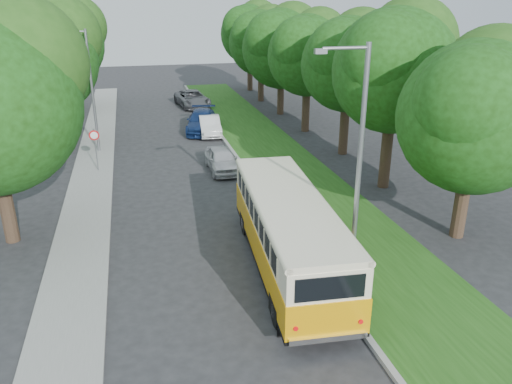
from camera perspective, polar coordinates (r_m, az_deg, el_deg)
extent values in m
plane|color=#29292B|center=(18.53, -4.95, -8.42)|extent=(120.00, 120.00, 0.00)
cube|color=gray|center=(23.59, 1.67, -1.37)|extent=(0.20, 70.00, 0.15)
cube|color=#204B14|center=(24.30, 7.01, -0.86)|extent=(4.50, 70.00, 0.13)
cube|color=gray|center=(22.95, -19.00, -3.30)|extent=(2.20, 70.00, 0.12)
cylinder|color=#332319|center=(21.61, 22.48, -0.67)|extent=(0.56, 0.56, 3.35)
sphere|color=#183D0D|center=(20.70, 23.75, 7.78)|extent=(5.85, 5.85, 5.85)
sphere|color=#183D0D|center=(21.58, 25.49, 11.19)|extent=(4.38, 4.38, 4.38)
sphere|color=#183D0D|center=(19.47, 23.27, 9.31)|extent=(4.09, 4.09, 4.09)
cylinder|color=#332319|center=(26.13, 14.71, 4.98)|extent=(0.56, 0.56, 4.26)
sphere|color=#183D0D|center=(25.38, 15.52, 13.18)|extent=(5.98, 5.98, 5.98)
sphere|color=#183D0D|center=(26.29, 17.21, 15.91)|extent=(4.49, 4.49, 4.49)
sphere|color=#183D0D|center=(24.21, 14.65, 14.69)|extent=(4.19, 4.19, 4.19)
cylinder|color=#332319|center=(31.50, 10.07, 7.79)|extent=(0.56, 0.56, 3.95)
sphere|color=#183D0D|center=(30.89, 10.50, 14.14)|extent=(5.61, 5.61, 5.61)
sphere|color=#183D0D|center=(31.70, 11.89, 16.26)|extent=(4.21, 4.21, 4.21)
sphere|color=#183D0D|center=(29.84, 9.63, 15.31)|extent=(3.92, 3.92, 3.92)
cylinder|color=#332319|center=(36.80, 5.73, 9.86)|extent=(0.56, 0.56, 3.86)
sphere|color=#183D0D|center=(36.28, 5.93, 15.26)|extent=(5.64, 5.64, 5.64)
sphere|color=#183D0D|center=(37.05, 7.20, 17.09)|extent=(4.23, 4.23, 4.23)
sphere|color=#183D0D|center=(35.27, 5.03, 16.27)|extent=(3.95, 3.95, 3.95)
cylinder|color=#332319|center=(42.39, 2.83, 11.26)|extent=(0.56, 0.56, 3.58)
sphere|color=#183D0D|center=(41.92, 2.92, 16.02)|extent=(6.36, 6.36, 6.36)
sphere|color=#183D0D|center=(42.77, 4.19, 17.81)|extent=(4.77, 4.77, 4.77)
sphere|color=#183D0D|center=(40.83, 1.94, 17.02)|extent=(4.45, 4.45, 4.45)
cylinder|color=#332319|center=(48.05, 0.56, 12.53)|extent=(0.56, 0.56, 3.68)
sphere|color=#183D0D|center=(47.64, 0.58, 16.66)|extent=(5.91, 5.91, 5.91)
sphere|color=#183D0D|center=(48.40, 1.64, 18.12)|extent=(4.43, 4.43, 4.43)
sphere|color=#183D0D|center=(46.66, -0.28, 17.47)|extent=(4.14, 4.14, 4.14)
cylinder|color=#332319|center=(53.87, -0.70, 13.68)|extent=(0.56, 0.56, 4.05)
sphere|color=#183D0D|center=(53.51, -0.72, 17.57)|extent=(5.97, 5.97, 5.97)
sphere|color=#183D0D|center=(54.28, 0.26, 18.89)|extent=(4.48, 4.48, 4.48)
sphere|color=#183D0D|center=(52.54, -1.52, 18.31)|extent=(4.18, 4.18, 4.18)
cylinder|color=#332319|center=(21.84, -26.76, -0.67)|extent=(0.56, 0.56, 3.68)
sphere|color=#183D0D|center=(21.10, -25.50, 13.19)|extent=(5.10, 5.10, 5.10)
cylinder|color=#332319|center=(35.09, -22.40, 7.66)|extent=(0.56, 0.56, 3.68)
sphere|color=#183D0D|center=(34.50, -23.28, 13.63)|extent=(6.80, 6.80, 6.80)
sphere|color=#183D0D|center=(34.91, -21.47, 16.21)|extent=(5.10, 5.10, 5.10)
sphere|color=#183D0D|center=(33.76, -25.45, 14.64)|extent=(4.76, 4.76, 4.76)
cylinder|color=#332319|center=(46.79, -20.63, 10.96)|extent=(0.56, 0.56, 3.68)
sphere|color=#183D0D|center=(46.36, -21.24, 15.46)|extent=(6.80, 6.80, 6.80)
sphere|color=#183D0D|center=(46.83, -19.88, 17.35)|extent=(5.10, 5.10, 5.10)
sphere|color=#183D0D|center=(45.58, -22.82, 16.26)|extent=(4.76, 4.76, 4.76)
cylinder|color=gray|center=(15.87, 11.64, 1.86)|extent=(0.16, 0.16, 8.00)
cylinder|color=gray|center=(14.76, 10.23, 15.89)|extent=(1.40, 0.10, 0.10)
cube|color=gray|center=(14.48, 7.39, 15.66)|extent=(0.35, 0.16, 0.14)
cylinder|color=gray|center=(32.46, -18.18, 10.66)|extent=(0.16, 0.16, 7.50)
cylinder|color=gray|center=(32.12, -20.23, 16.83)|extent=(1.40, 0.10, 0.10)
cube|color=gray|center=(32.20, -21.59, 16.54)|extent=(0.35, 0.16, 0.14)
cylinder|color=gray|center=(29.11, -17.82, 4.49)|extent=(0.06, 0.06, 2.50)
cone|color=red|center=(28.84, -18.02, 6.18)|extent=(0.56, 0.02, 0.56)
cone|color=white|center=(28.82, -18.02, 6.17)|extent=(0.40, 0.02, 0.40)
imported|color=silver|center=(28.25, -3.93, 3.73)|extent=(1.60, 3.89, 1.32)
imported|color=white|center=(36.02, -5.33, 7.57)|extent=(1.70, 4.15, 1.34)
imported|color=navy|center=(36.98, -6.18, 8.03)|extent=(3.12, 5.52, 1.51)
imported|color=#595A60|center=(45.85, -7.28, 10.53)|extent=(3.05, 5.51, 1.46)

